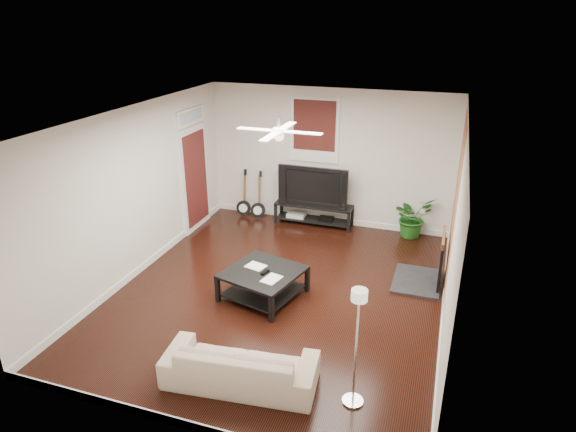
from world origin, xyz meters
name	(u,v)px	position (x,y,z in m)	size (l,w,h in m)	color
room	(280,210)	(0.00, 0.00, 1.40)	(5.01, 6.01, 2.81)	black
brick_accent	(455,206)	(2.49, 1.00, 1.40)	(0.02, 2.20, 2.80)	#A45935
fireplace	(429,258)	(2.20, 1.00, 0.46)	(0.80, 1.10, 0.92)	black
window_back	(315,130)	(-0.30, 2.97, 1.95)	(1.00, 0.06, 1.30)	#34140E
door_left	(195,169)	(-2.46, 1.90, 1.25)	(0.08, 1.00, 2.50)	white
tv_stand	(314,214)	(-0.23, 2.78, 0.23)	(1.61, 0.43, 0.45)	black
tv	(315,185)	(-0.23, 2.80, 0.87)	(1.45, 0.19, 0.83)	black
coffee_table	(263,284)	(-0.20, -0.22, 0.22)	(1.07, 1.07, 0.45)	black
sofa	(240,364)	(0.25, -2.14, 0.27)	(1.83, 0.72, 0.53)	tan
floor_lamp	(356,349)	(1.60, -2.04, 0.75)	(0.25, 0.25, 1.49)	white
potted_plant	(412,217)	(1.77, 2.82, 0.41)	(0.74, 0.64, 0.82)	#1E5A19
guitar_left	(243,194)	(-1.80, 2.75, 0.51)	(0.32, 0.22, 1.03)	black
guitar_right	(258,196)	(-1.45, 2.72, 0.51)	(0.32, 0.22, 1.03)	black
ceiling_fan	(279,131)	(0.00, 0.00, 2.60)	(1.24, 1.24, 0.32)	white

